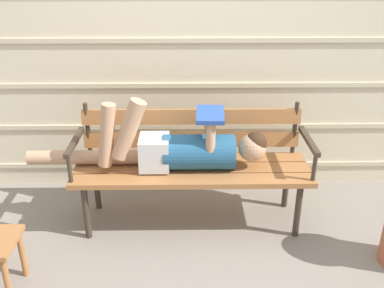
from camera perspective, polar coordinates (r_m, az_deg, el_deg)
name	(u,v)px	position (r m, az deg, el deg)	size (l,w,h in m)	color
ground_plane	(192,236)	(3.08, 0.05, -11.96)	(12.00, 12.00, 0.00)	gray
house_siding	(191,39)	(3.30, -0.15, 13.57)	(5.48, 0.08, 2.40)	beige
park_bench	(192,158)	(3.05, -0.02, -1.89)	(1.62, 0.49, 0.83)	#9E6638
reclining_person	(178,148)	(2.93, -1.81, -0.53)	(1.65, 0.26, 0.53)	#23567A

